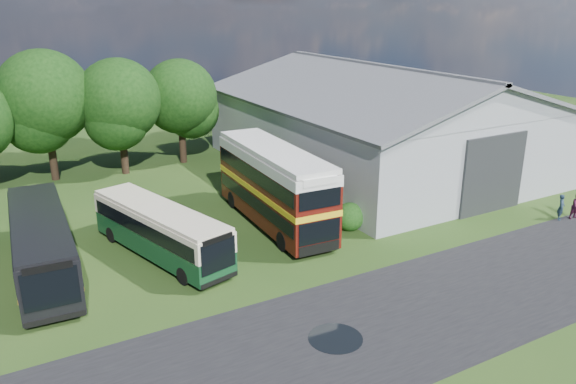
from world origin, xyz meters
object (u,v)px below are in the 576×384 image
bus_maroon_double (274,187)px  bus_dark_single (42,244)px  visitor_a (561,207)px  bus_green_single (160,230)px  storage_shed (375,115)px

bus_maroon_double → bus_dark_single: size_ratio=1.00×
visitor_a → bus_green_single: bearing=130.4°
bus_maroon_double → bus_dark_single: (-12.91, -0.19, -0.74)m
storage_shed → bus_dark_single: storage_shed is taller
bus_green_single → visitor_a: 23.89m
bus_green_single → bus_maroon_double: 7.41m
bus_maroon_double → bus_dark_single: bus_maroon_double is taller
bus_maroon_double → bus_dark_single: 12.93m
bus_green_single → bus_dark_single: bus_dark_single is taller
bus_maroon_double → visitor_a: bus_maroon_double is taller
storage_shed → bus_maroon_double: bearing=-151.2°
bus_green_single → visitor_a: bearing=-32.3°
storage_shed → bus_green_single: bearing=-158.1°
bus_green_single → visitor_a: size_ratio=6.21×
storage_shed → bus_green_single: size_ratio=2.46×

